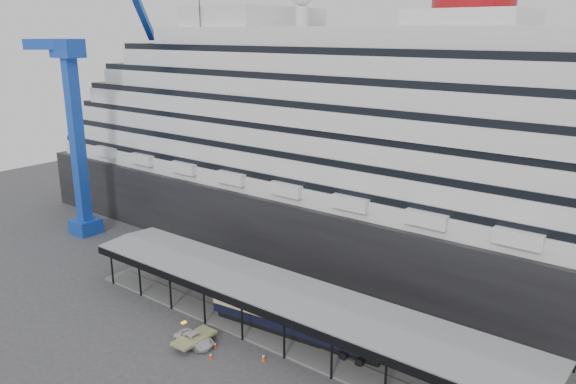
{
  "coord_description": "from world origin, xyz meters",
  "views": [
    {
      "loc": [
        34.18,
        -38.94,
        32.33
      ],
      "look_at": [
        -2.1,
        8.0,
        15.28
      ],
      "focal_mm": 35.0,
      "sensor_mm": 36.0,
      "label": 1
    }
  ],
  "objects": [
    {
      "name": "platform_canopy",
      "position": [
        0.0,
        5.0,
        2.36
      ],
      "size": [
        56.0,
        9.18,
        5.3
      ],
      "color": "slate",
      "rests_on": "ground"
    },
    {
      "name": "pullman_carriage",
      "position": [
        1.45,
        5.0,
        2.52
      ],
      "size": [
        21.22,
        4.97,
        20.67
      ],
      "rotation": [
        0.0,
        0.0,
        0.11
      ],
      "color": "black",
      "rests_on": "ground"
    },
    {
      "name": "traffic_cone_mid",
      "position": [
        -4.13,
        -2.04,
        0.35
      ],
      "size": [
        0.37,
        0.37,
        0.7
      ],
      "rotation": [
        0.0,
        0.0,
        -0.04
      ],
      "color": "red",
      "rests_on": "ground"
    },
    {
      "name": "ground",
      "position": [
        0.0,
        0.0,
        0.0
      ],
      "size": [
        200.0,
        200.0,
        0.0
      ],
      "primitive_type": "plane",
      "color": "#38383B",
      "rests_on": "ground"
    },
    {
      "name": "port_truck",
      "position": [
        -6.28,
        -2.98,
        0.66
      ],
      "size": [
        4.73,
        2.19,
        1.31
      ],
      "primitive_type": "imported",
      "rotation": [
        0.0,
        0.0,
        1.57
      ],
      "color": "silver",
      "rests_on": "ground"
    },
    {
      "name": "traffic_cone_left",
      "position": [
        -2.99,
        -3.81,
        0.36
      ],
      "size": [
        0.48,
        0.48,
        0.72
      ],
      "rotation": [
        0.0,
        0.0,
        -0.38
      ],
      "color": "#ED3D0D",
      "rests_on": "ground"
    },
    {
      "name": "cruise_ship",
      "position": [
        0.05,
        32.0,
        18.35
      ],
      "size": [
        130.0,
        30.0,
        43.9
      ],
      "color": "black",
      "rests_on": "ground"
    },
    {
      "name": "crane_blue",
      "position": [
        -45.11,
        10.62,
        19.96
      ],
      "size": [
        22.63,
        19.19,
        47.6
      ],
      "color": "#1845B9",
      "rests_on": "ground"
    },
    {
      "name": "traffic_cone_right",
      "position": [
        1.49,
        -0.75,
        0.4
      ],
      "size": [
        0.52,
        0.52,
        0.81
      ],
      "rotation": [
        0.0,
        0.0,
        0.32
      ],
      "color": "#FB4F0D",
      "rests_on": "ground"
    }
  ]
}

